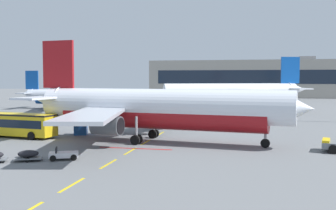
{
  "coord_description": "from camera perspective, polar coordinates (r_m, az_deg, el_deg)",
  "views": [
    {
      "loc": [
        30.48,
        -19.17,
        7.45
      ],
      "look_at": [
        20.42,
        27.33,
        4.32
      ],
      "focal_mm": 43.68,
      "sensor_mm": 36.0,
      "label": 1
    }
  ],
  "objects": [
    {
      "name": "ground",
      "position": [
        60.39,
        21.22,
        -3.58
      ],
      "size": [
        400.0,
        400.0,
        0.0
      ],
      "primitive_type": "plane",
      "color": "slate"
    },
    {
      "name": "apron_paint_markings",
      "position": [
        58.03,
        -0.32,
        -3.61
      ],
      "size": [
        8.0,
        93.91,
        0.01
      ],
      "color": "yellow",
      "rests_on": "ground"
    },
    {
      "name": "airliner_foreground",
      "position": [
        47.64,
        -1.61,
        -0.45
      ],
      "size": [
        34.8,
        34.32,
        12.2
      ],
      "color": "silver",
      "rests_on": "ground"
    },
    {
      "name": "airliner_far_center",
      "position": [
        101.68,
        -13.4,
        1.16
      ],
      "size": [
        26.43,
        26.37,
        9.29
      ],
      "color": "silver",
      "rests_on": "ground"
    },
    {
      "name": "airliner_far_right",
      "position": [
        93.29,
        9.12,
        1.6
      ],
      "size": [
        34.21,
        32.77,
        12.34
      ],
      "color": "white",
      "rests_on": "ground"
    },
    {
      "name": "apron_shuttle_bus",
      "position": [
        55.5,
        -20.94,
        -2.38
      ],
      "size": [
        12.29,
        4.41,
        3.0
      ],
      "color": "yellow",
      "rests_on": "ground"
    },
    {
      "name": "catering_truck",
      "position": [
        72.59,
        -12.89,
        -0.92
      ],
      "size": [
        3.06,
        7.15,
        3.14
      ],
      "color": "black",
      "rests_on": "ground"
    },
    {
      "name": "baggage_train",
      "position": [
        39.32,
        -21.06,
        -6.62
      ],
      "size": [
        11.21,
        6.03,
        1.14
      ],
      "color": "silver",
      "rests_on": "ground"
    },
    {
      "name": "uld_cargo_container",
      "position": [
        55.15,
        -12.08,
        -3.24
      ],
      "size": [
        1.97,
        1.94,
        1.6
      ],
      "color": "#194C9E",
      "rests_on": "ground"
    },
    {
      "name": "terminal_satellite",
      "position": [
        169.27,
        14.01,
        3.57
      ],
      "size": [
        94.01,
        23.83,
        16.0
      ],
      "color": "#9E998E",
      "rests_on": "ground"
    }
  ]
}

